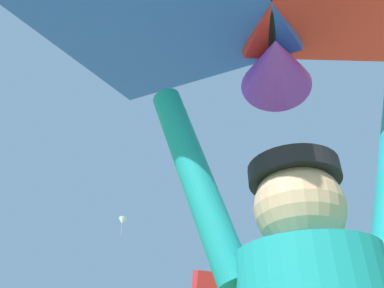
% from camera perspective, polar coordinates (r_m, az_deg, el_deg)
% --- Properties ---
extents(held_stunt_kite, '(1.81, 1.21, 0.41)m').
position_cam_1_polar(held_stunt_kite, '(1.34, 11.57, 18.32)').
color(held_stunt_kite, black).
extents(distant_kite_orange_high_left, '(1.26, 1.24, 2.28)m').
position_cam_1_polar(distant_kite_orange_high_left, '(21.70, 19.46, -4.21)').
color(distant_kite_orange_high_left, orange).
extents(distant_kite_white_overhead_distant, '(1.13, 1.23, 1.91)m').
position_cam_1_polar(distant_kite_white_overhead_distant, '(37.96, -10.33, -11.22)').
color(distant_kite_white_overhead_distant, white).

